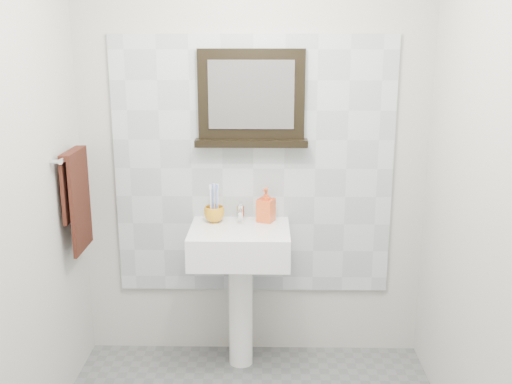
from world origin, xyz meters
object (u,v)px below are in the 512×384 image
toothbrush_cup (214,214)px  hand_towel (76,193)px  soap_dispenser (266,205)px  pedestal_sink (240,259)px  framed_mirror (251,101)px

toothbrush_cup → hand_towel: (-0.72, -0.18, 0.17)m
hand_towel → toothbrush_cup: bearing=13.8°
soap_dispenser → hand_towel: size_ratio=0.36×
soap_dispenser → hand_towel: (-1.01, -0.19, 0.12)m
toothbrush_cup → soap_dispenser: bearing=3.0°
toothbrush_cup → pedestal_sink: bearing=-35.0°
pedestal_sink → toothbrush_cup: bearing=145.0°
toothbrush_cup → soap_dispenser: (0.29, 0.02, 0.05)m
framed_mirror → hand_towel: bearing=-164.4°
soap_dispenser → framed_mirror: (-0.08, 0.07, 0.58)m
toothbrush_cup → soap_dispenser: size_ratio=0.59×
pedestal_sink → soap_dispenser: size_ratio=4.90×
pedestal_sink → toothbrush_cup: 0.29m
framed_mirror → hand_towel: size_ratio=1.15×
toothbrush_cup → soap_dispenser: soap_dispenser is taller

